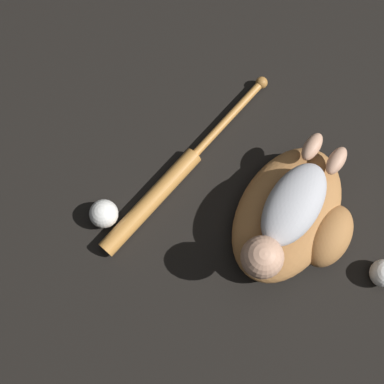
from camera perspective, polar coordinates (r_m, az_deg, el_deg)
The scene contains 6 objects.
ground_plane at distance 1.33m, azimuth 9.34°, elevation -6.07°, with size 6.00×6.00×0.00m, color black.
baseball_glove at distance 1.30m, azimuth 10.81°, elevation -2.66°, with size 0.42×0.35×0.11m.
baby_figure at distance 1.20m, azimuth 10.12°, elevation -2.47°, with size 0.37×0.21×0.09m.
baseball_bat at distance 1.33m, azimuth -2.71°, elevation 0.83°, with size 0.60×0.15×0.04m.
baseball at distance 1.31m, azimuth -9.39°, elevation -2.30°, with size 0.07×0.07×0.07m.
baseball_spare at distance 1.35m, azimuth 19.80°, elevation -8.17°, with size 0.07×0.07×0.07m.
Camera 1 is at (0.30, 0.04, 1.30)m, focal length 50.00 mm.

